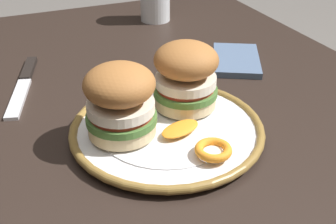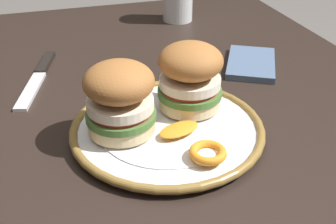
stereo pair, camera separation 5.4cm
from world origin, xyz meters
name	(u,v)px [view 2 (the right image)]	position (x,y,z in m)	size (l,w,h in m)	color
dining_table	(184,188)	(0.00, 0.00, 0.65)	(1.28, 0.82, 0.76)	black
dinner_plate	(168,130)	(0.00, 0.03, 0.77)	(0.28, 0.28, 0.02)	white
sandwich_half_left	(120,97)	(0.01, 0.09, 0.83)	(0.12, 0.12, 0.10)	beige
sandwich_half_right	(190,76)	(0.04, -0.02, 0.83)	(0.12, 0.12, 0.10)	beige
orange_peel_curled	(208,153)	(-0.09, 0.00, 0.78)	(0.07, 0.07, 0.01)	orange
orange_peel_strip_long	(179,129)	(-0.02, 0.02, 0.78)	(0.05, 0.07, 0.01)	orange
table_knife	(39,75)	(0.25, 0.20, 0.76)	(0.22, 0.08, 0.01)	silver
folded_napkin	(251,63)	(0.17, -0.19, 0.77)	(0.14, 0.09, 0.01)	slate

